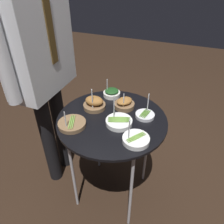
# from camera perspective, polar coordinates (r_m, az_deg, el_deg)

# --- Properties ---
(ground_plane) EXTENTS (8.00, 8.00, 0.00)m
(ground_plane) POSITION_cam_1_polar(r_m,az_deg,el_deg) (1.95, 0.00, -19.75)
(ground_plane) COLOR black
(serving_cart) EXTENTS (0.70, 0.70, 0.76)m
(serving_cart) POSITION_cam_1_polar(r_m,az_deg,el_deg) (1.42, 0.00, -3.40)
(serving_cart) COLOR black
(serving_cart) RESTS_ON ground_plane
(bowl_asparagus_center) EXTENTS (0.16, 0.16, 0.18)m
(bowl_asparagus_center) POSITION_cam_1_polar(r_m,az_deg,el_deg) (1.33, 1.83, -2.54)
(bowl_asparagus_center) COLOR white
(bowl_asparagus_center) RESTS_ON serving_cart
(bowl_asparagus_front_right) EXTENTS (0.15, 0.15, 0.16)m
(bowl_asparagus_front_right) POSITION_cam_1_polar(r_m,az_deg,el_deg) (1.22, 6.25, -7.13)
(bowl_asparagus_front_right) COLOR white
(bowl_asparagus_front_right) RESTS_ON serving_cart
(bowl_asparagus_mid_left) EXTENTS (0.17, 0.17, 0.13)m
(bowl_asparagus_mid_left) POSITION_cam_1_polar(r_m,az_deg,el_deg) (1.34, -10.42, -3.05)
(bowl_asparagus_mid_left) COLOR brown
(bowl_asparagus_mid_left) RESTS_ON serving_cart
(bowl_asparagus_mid_right) EXTENTS (0.12, 0.12, 0.15)m
(bowl_asparagus_mid_right) POSITION_cam_1_polar(r_m,az_deg,el_deg) (1.41, 8.60, -0.76)
(bowl_asparagus_mid_right) COLOR silver
(bowl_asparagus_mid_right) RESTS_ON serving_cart
(bowl_roast_far_rim) EXTENTS (0.14, 0.14, 0.13)m
(bowl_roast_far_rim) POSITION_cam_1_polar(r_m,az_deg,el_deg) (1.48, 3.24, 2.23)
(bowl_roast_far_rim) COLOR brown
(bowl_roast_far_rim) RESTS_ON serving_cart
(bowl_roast_back_left) EXTENTS (0.15, 0.15, 0.17)m
(bowl_roast_back_left) POSITION_cam_1_polar(r_m,az_deg,el_deg) (1.47, -4.64, 2.27)
(bowl_roast_back_left) COLOR brown
(bowl_roast_back_left) RESTS_ON serving_cart
(bowl_spinach_front_left) EXTENTS (0.12, 0.12, 0.13)m
(bowl_spinach_front_left) POSITION_cam_1_polar(r_m,az_deg,el_deg) (1.60, -0.08, 5.00)
(bowl_spinach_front_left) COLOR silver
(bowl_spinach_front_left) RESTS_ON serving_cart
(waiter_figure) EXTENTS (0.64, 0.24, 1.72)m
(waiter_figure) POSITION_cam_1_polar(r_m,az_deg,el_deg) (1.50, -18.62, 13.96)
(waiter_figure) COLOR black
(waiter_figure) RESTS_ON ground_plane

